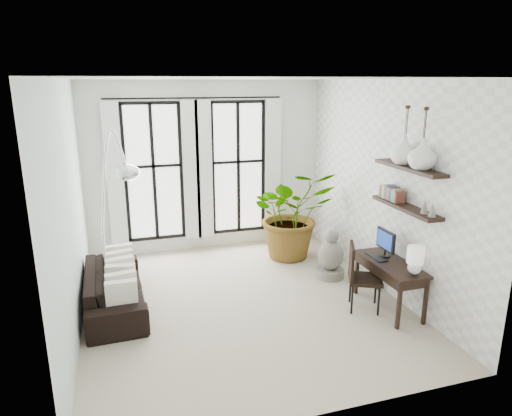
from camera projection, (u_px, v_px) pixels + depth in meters
name	position (u px, v px, depth m)	size (l,w,h in m)	color
floor	(243.00, 302.00, 6.76)	(5.00, 5.00, 0.00)	#B8A892
ceiling	(241.00, 79.00, 5.90)	(5.00, 5.00, 0.00)	white
wall_left	(69.00, 211.00, 5.70)	(5.00, 5.00, 0.00)	silver
wall_right	(384.00, 187.00, 6.97)	(5.00, 5.00, 0.00)	white
wall_back	(207.00, 167.00, 8.63)	(4.50, 4.50, 0.00)	white
windows	(197.00, 170.00, 8.52)	(3.26, 0.13, 2.65)	white
wall_shelves	(405.00, 191.00, 6.22)	(0.25, 1.30, 0.60)	black
sofa	(115.00, 289.00, 6.55)	(2.00, 0.78, 0.58)	black
throw_pillows	(121.00, 274.00, 6.52)	(0.40, 1.52, 0.40)	silver
plant	(292.00, 214.00, 8.34)	(1.50, 1.30, 1.66)	#2D7228
desk	(393.00, 266.00, 6.37)	(0.51, 1.20, 1.10)	black
desk_chair	(359.00, 273.00, 6.45)	(0.60, 0.60, 0.96)	black
arc_lamp	(114.00, 184.00, 6.31)	(0.76, 0.56, 2.55)	silver
buddha	(331.00, 257.00, 7.56)	(0.46, 0.46, 0.83)	gray
vase_a	(422.00, 155.00, 5.81)	(0.37, 0.37, 0.38)	white
vase_b	(404.00, 150.00, 6.18)	(0.37, 0.37, 0.38)	white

